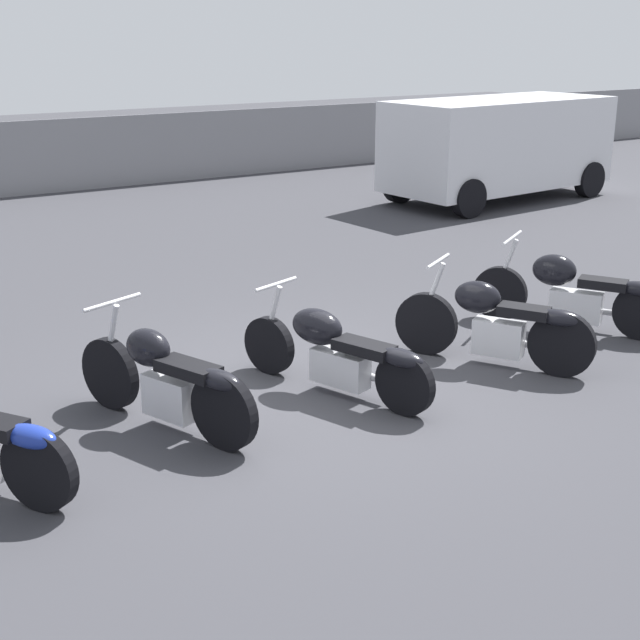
% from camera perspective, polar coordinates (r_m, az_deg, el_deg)
% --- Properties ---
extents(ground_plane, '(60.00, 60.00, 0.00)m').
position_cam_1_polar(ground_plane, '(8.46, -0.07, -4.16)').
color(ground_plane, '#38383D').
extents(fence_back, '(40.00, 0.04, 1.48)m').
position_cam_1_polar(fence_back, '(18.95, -19.72, 9.61)').
color(fence_back, gray).
rests_on(fence_back, ground_plane).
extents(motorcycle_slot_1, '(0.90, 1.92, 1.01)m').
position_cam_1_polar(motorcycle_slot_1, '(7.52, -9.76, -3.81)').
color(motorcycle_slot_1, black).
rests_on(motorcycle_slot_1, ground_plane).
extents(motorcycle_slot_2, '(0.90, 2.06, 0.94)m').
position_cam_1_polar(motorcycle_slot_2, '(8.12, 1.07, -2.04)').
color(motorcycle_slot_2, black).
rests_on(motorcycle_slot_2, ground_plane).
extents(motorcycle_slot_3, '(1.13, 1.80, 1.02)m').
position_cam_1_polar(motorcycle_slot_3, '(8.97, 11.21, -0.22)').
color(motorcycle_slot_3, black).
rests_on(motorcycle_slot_3, ground_plane).
extents(motorcycle_slot_4, '(1.28, 1.94, 0.99)m').
position_cam_1_polar(motorcycle_slot_4, '(10.25, 15.88, 1.73)').
color(motorcycle_slot_4, black).
rests_on(motorcycle_slot_4, ground_plane).
extents(parked_van, '(4.78, 2.38, 1.94)m').
position_cam_1_polar(parked_van, '(17.91, 11.35, 11.00)').
color(parked_van, silver).
rests_on(parked_van, ground_plane).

